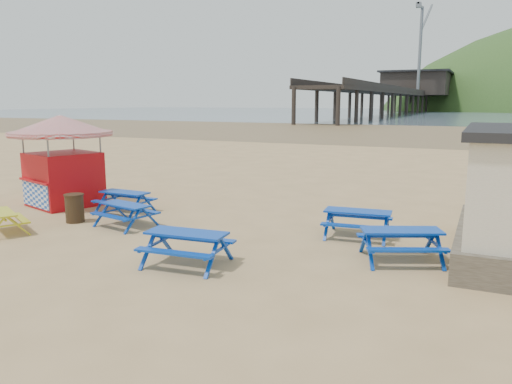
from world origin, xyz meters
The scene contains 12 objects.
ground centered at (0.00, 0.00, 0.00)m, with size 400.00×400.00×0.00m, color tan.
wet_sand centered at (0.00, 55.00, 0.00)m, with size 400.00×400.00×0.00m, color brown.
sea centered at (0.00, 170.00, 0.01)m, with size 400.00×400.00×0.00m, color #4C606D.
picnic_table_blue_a centered at (-3.77, 1.06, 0.36)m, with size 1.77×1.45×0.72m.
picnic_table_blue_c centered at (4.20, 1.28, 0.38)m, with size 1.95×1.63×0.76m.
picnic_table_blue_d centered at (-2.47, -0.47, 0.35)m, with size 1.90×1.65×0.70m.
picnic_table_blue_e centered at (1.19, -2.77, 0.39)m, with size 2.00×1.66×0.79m.
picnic_table_blue_f centered at (5.64, -0.41, 0.39)m, with size 2.29×2.11×0.78m.
picnic_table_yellow centered at (-5.16, -2.63, 0.32)m, with size 1.93×1.81×0.64m.
ice_cream_kiosk centered at (-6.55, 1.12, 2.06)m, with size 4.59×4.59×3.28m.
litter_bin centered at (-4.29, -0.70, 0.46)m, with size 0.61×0.61×0.90m.
pier centered at (-17.99, 178.23, 5.46)m, with size 24.00×220.00×39.29m.
Camera 1 is at (7.32, -12.18, 3.74)m, focal length 35.00 mm.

